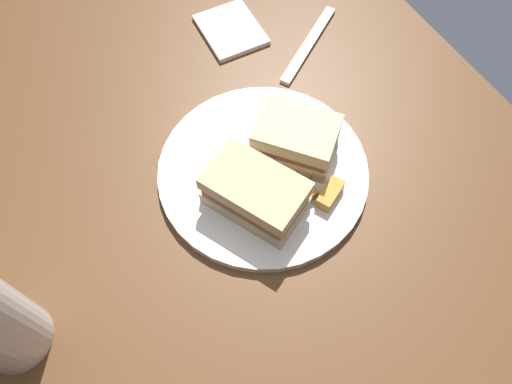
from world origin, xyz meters
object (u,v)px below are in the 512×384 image
Objects in this scene: plate at (263,172)px; fork at (309,44)px; napkin at (231,30)px; sandwich_half_left at (255,193)px; sandwich_half_right at (296,139)px.

plate is 0.25m from fork.
fork is (-0.17, 0.18, -0.00)m from plate.
plate is at bearing -18.88° from napkin.
napkin is at bearing 157.65° from sandwich_half_left.
sandwich_half_right reaches higher than plate.
sandwich_half_left is at bearing -40.67° from plate.
fork is (-0.21, 0.22, -0.04)m from sandwich_half_left.
sandwich_half_right is (-0.04, 0.09, -0.00)m from sandwich_half_left.
plate reaches higher than fork.
sandwich_half_right reaches higher than napkin.
sandwich_half_left is at bearing 10.89° from fork.
plate reaches higher than napkin.
napkin is (-0.26, 0.09, -0.00)m from plate.
sandwich_half_right is at bearing 18.66° from fork.
plate is 0.06m from sandwich_half_right.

